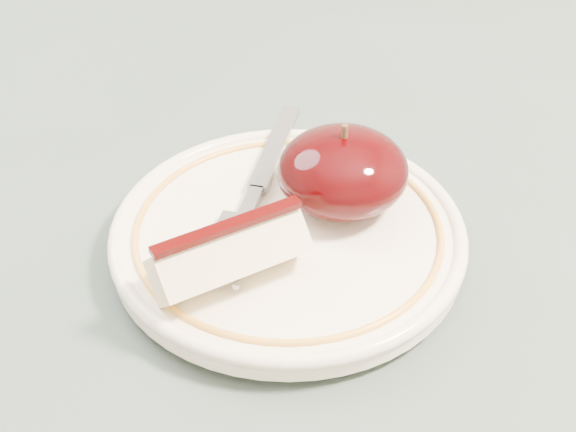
{
  "coord_description": "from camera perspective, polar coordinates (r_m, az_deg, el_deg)",
  "views": [
    {
      "loc": [
        -0.04,
        -0.39,
        1.07
      ],
      "look_at": [
        0.01,
        -0.04,
        0.78
      ],
      "focal_mm": 50.0,
      "sensor_mm": 36.0,
      "label": 1
    }
  ],
  "objects": [
    {
      "name": "fork",
      "position": [
        0.49,
        -2.28,
        1.86
      ],
      "size": [
        0.08,
        0.18,
        0.0
      ],
      "rotation": [
        0.0,
        0.0,
        1.2
      ],
      "color": "#92949A",
      "rests_on": "plate"
    },
    {
      "name": "apple_wedge",
      "position": [
        0.43,
        -4.18,
        -2.75
      ],
      "size": [
        0.09,
        0.07,
        0.04
      ],
      "rotation": [
        0.0,
        0.0,
        0.39
      ],
      "color": "#F7EBB6",
      "rests_on": "plate"
    },
    {
      "name": "apple_half",
      "position": [
        0.48,
        3.9,
        3.19
      ],
      "size": [
        0.08,
        0.07,
        0.06
      ],
      "color": "black",
      "rests_on": "plate"
    },
    {
      "name": "table",
      "position": [
        0.57,
        -1.42,
        -6.74
      ],
      "size": [
        0.9,
        0.9,
        0.75
      ],
      "color": "brown",
      "rests_on": "ground"
    },
    {
      "name": "plate",
      "position": [
        0.47,
        -0.0,
        -1.31
      ],
      "size": [
        0.21,
        0.21,
        0.02
      ],
      "color": "#F4ECCD",
      "rests_on": "table"
    }
  ]
}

